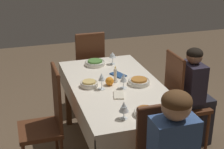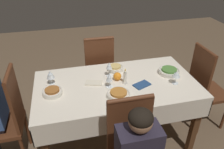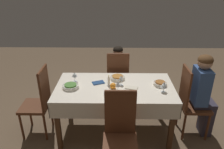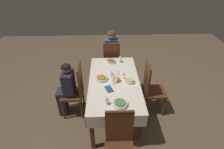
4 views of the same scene
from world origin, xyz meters
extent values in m
plane|color=brown|center=(0.00, 0.00, 0.00)|extent=(8.00, 8.00, 0.00)
cube|color=silver|center=(0.00, 0.00, 0.75)|extent=(1.60, 0.85, 0.04)
cube|color=silver|center=(0.00, 0.42, 0.64)|extent=(1.60, 0.01, 0.19)
cube|color=silver|center=(0.00, -0.42, 0.64)|extent=(1.60, 0.01, 0.19)
cube|color=silver|center=(0.79, 0.00, 0.64)|extent=(0.01, 0.85, 0.19)
cube|color=silver|center=(-0.79, 0.00, 0.64)|extent=(0.01, 0.85, 0.19)
cube|color=#4C2D19|center=(0.73, 0.36, 0.37)|extent=(0.06, 0.06, 0.73)
cube|color=#4C2D19|center=(-0.73, 0.36, 0.37)|extent=(0.06, 0.06, 0.73)
cube|color=#4C2D19|center=(0.73, -0.36, 0.37)|extent=(0.06, 0.06, 0.73)
cube|color=#4C2D19|center=(-0.73, -0.36, 0.37)|extent=(0.06, 0.06, 0.73)
cube|color=#562D19|center=(1.13, 0.01, 0.45)|extent=(0.38, 0.38, 0.04)
cube|color=#562D19|center=(0.95, 0.01, 0.74)|extent=(0.03, 0.35, 0.55)
cylinder|color=#562D19|center=(0.95, 0.01, 1.02)|extent=(0.04, 0.34, 0.04)
cylinder|color=#562D19|center=(1.29, -0.16, 0.21)|extent=(0.03, 0.03, 0.43)
cylinder|color=#562D19|center=(1.29, 0.17, 0.21)|extent=(0.03, 0.03, 0.43)
cylinder|color=#562D19|center=(0.96, -0.16, 0.21)|extent=(0.03, 0.03, 0.43)
cylinder|color=#562D19|center=(0.96, 0.17, 0.21)|extent=(0.03, 0.03, 0.43)
cube|color=#562D19|center=(0.05, 0.76, 0.45)|extent=(0.38, 0.38, 0.04)
cube|color=#562D19|center=(0.05, 0.58, 0.74)|extent=(0.35, 0.03, 0.55)
cylinder|color=#562D19|center=(0.05, 0.58, 1.02)|extent=(0.34, 0.04, 0.04)
cylinder|color=#562D19|center=(0.21, 0.92, 0.21)|extent=(0.03, 0.03, 0.43)
cylinder|color=#562D19|center=(-0.12, 0.92, 0.21)|extent=(0.03, 0.03, 0.43)
cylinder|color=#562D19|center=(0.21, 0.59, 0.21)|extent=(0.03, 0.03, 0.43)
cylinder|color=#562D19|center=(-0.12, 0.59, 0.21)|extent=(0.03, 0.03, 0.43)
cube|color=#562D19|center=(-1.13, -0.02, 0.45)|extent=(0.38, 0.38, 0.04)
cube|color=#562D19|center=(-0.95, -0.02, 0.74)|extent=(0.03, 0.35, 0.55)
cylinder|color=#562D19|center=(-0.95, -0.02, 1.02)|extent=(0.04, 0.34, 0.04)
cylinder|color=#562D19|center=(-1.29, 0.14, 0.21)|extent=(0.03, 0.03, 0.43)
cylinder|color=#562D19|center=(-1.29, -0.19, 0.21)|extent=(0.03, 0.03, 0.43)
cylinder|color=#562D19|center=(-0.96, 0.14, 0.21)|extent=(0.03, 0.03, 0.43)
cylinder|color=#562D19|center=(-0.96, -0.19, 0.21)|extent=(0.03, 0.03, 0.43)
cube|color=#562D19|center=(0.06, -0.76, 0.45)|extent=(0.38, 0.38, 0.04)
cube|color=#562D19|center=(0.06, -0.58, 0.74)|extent=(0.35, 0.03, 0.55)
cylinder|color=#562D19|center=(0.06, -0.58, 1.02)|extent=(0.34, 0.04, 0.04)
cylinder|color=#562D19|center=(-0.10, -0.59, 0.21)|extent=(0.03, 0.03, 0.43)
cube|color=#383342|center=(1.33, 0.01, 0.23)|extent=(0.14, 0.22, 0.47)
cube|color=#383342|center=(1.24, 0.01, 0.50)|extent=(0.31, 0.24, 0.06)
cube|color=#38568E|center=(1.16, 0.01, 0.78)|extent=(0.18, 0.30, 0.50)
sphere|color=tan|center=(1.16, 0.01, 1.12)|extent=(0.19, 0.19, 0.19)
ellipsoid|color=brown|center=(1.16, 0.01, 1.15)|extent=(0.19, 0.19, 0.13)
cube|color=#282833|center=(0.05, 0.95, 0.23)|extent=(0.23, 0.14, 0.47)
cube|color=#282833|center=(0.05, 0.87, 0.50)|extent=(0.24, 0.31, 0.06)
cube|color=#282333|center=(0.05, 0.78, 0.72)|extent=(0.30, 0.18, 0.39)
sphere|color=#9E7051|center=(0.05, 0.78, 1.00)|extent=(0.16, 0.16, 0.16)
ellipsoid|color=black|center=(0.05, 0.78, 1.02)|extent=(0.16, 0.16, 0.11)
cylinder|color=silver|center=(0.62, 0.04, 0.79)|extent=(0.18, 0.18, 0.04)
torus|color=silver|center=(0.62, 0.04, 0.81)|extent=(0.18, 0.18, 0.01)
cylinder|color=#995B28|center=(0.62, 0.04, 0.81)|extent=(0.13, 0.13, 0.02)
cylinder|color=white|center=(0.62, -0.14, 0.77)|extent=(0.06, 0.06, 0.00)
cylinder|color=white|center=(0.62, -0.14, 0.80)|extent=(0.01, 0.01, 0.06)
cone|color=white|center=(0.62, -0.14, 0.87)|extent=(0.08, 0.08, 0.08)
cylinder|color=white|center=(0.62, -0.14, 0.86)|extent=(0.05, 0.05, 0.04)
cylinder|color=silver|center=(0.04, 0.21, 0.79)|extent=(0.21, 0.21, 0.04)
torus|color=silver|center=(0.04, 0.21, 0.81)|extent=(0.20, 0.20, 0.01)
cylinder|color=#B2702D|center=(0.04, 0.21, 0.81)|extent=(0.15, 0.15, 0.02)
cylinder|color=white|center=(0.08, 0.04, 0.77)|extent=(0.07, 0.07, 0.00)
cylinder|color=white|center=(0.08, 0.04, 0.80)|extent=(0.01, 0.01, 0.06)
cone|color=white|center=(0.08, 0.04, 0.88)|extent=(0.06, 0.06, 0.08)
cylinder|color=white|center=(0.08, 0.04, 0.86)|extent=(0.04, 0.04, 0.04)
cylinder|color=silver|center=(-0.59, -0.06, 0.79)|extent=(0.22, 0.22, 0.04)
torus|color=silver|center=(-0.59, -0.06, 0.81)|extent=(0.21, 0.21, 0.01)
cylinder|color=#4C7F38|center=(-0.59, -0.06, 0.81)|extent=(0.16, 0.16, 0.02)
cylinder|color=white|center=(-0.56, 0.13, 0.77)|extent=(0.06, 0.06, 0.00)
cylinder|color=white|center=(-0.56, 0.13, 0.81)|extent=(0.01, 0.01, 0.07)
cone|color=white|center=(-0.56, 0.13, 0.88)|extent=(0.08, 0.08, 0.06)
cylinder|color=white|center=(-0.56, 0.13, 0.86)|extent=(0.05, 0.05, 0.03)
cylinder|color=silver|center=(-0.05, -0.26, 0.79)|extent=(0.17, 0.17, 0.04)
torus|color=silver|center=(-0.05, -0.26, 0.81)|extent=(0.17, 0.17, 0.01)
cylinder|color=tan|center=(-0.05, -0.26, 0.81)|extent=(0.12, 0.12, 0.02)
cylinder|color=white|center=(0.04, -0.16, 0.77)|extent=(0.07, 0.07, 0.00)
cylinder|color=white|center=(0.04, -0.16, 0.81)|extent=(0.01, 0.01, 0.08)
cone|color=white|center=(0.04, -0.16, 0.89)|extent=(0.06, 0.06, 0.07)
cylinder|color=white|center=(0.04, -0.16, 0.88)|extent=(0.04, 0.04, 0.03)
cylinder|color=beige|center=(-0.08, 0.01, 0.77)|extent=(0.05, 0.05, 0.01)
cylinder|color=white|center=(-0.08, 0.01, 0.84)|extent=(0.03, 0.03, 0.13)
ellipsoid|color=#F9C64C|center=(-0.08, 0.01, 0.92)|extent=(0.01, 0.01, 0.03)
sphere|color=orange|center=(-0.02, -0.06, 0.81)|extent=(0.08, 0.08, 0.08)
cube|color=navy|center=(-0.23, 0.09, 0.77)|extent=(0.19, 0.15, 0.01)
cube|color=beige|center=(0.22, -0.05, 0.77)|extent=(0.18, 0.13, 0.01)
camera|label=1|loc=(2.83, -0.93, 2.10)|focal=55.00mm
camera|label=2|loc=(0.46, 1.74, 1.96)|focal=35.00mm
camera|label=3|loc=(0.00, -2.60, 2.17)|focal=35.00mm
camera|label=4|loc=(-2.38, 0.12, 2.52)|focal=28.00mm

